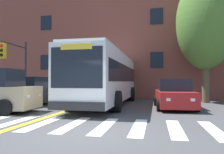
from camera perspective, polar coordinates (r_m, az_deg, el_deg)
ground_plane at (r=6.88m, az=-7.08°, el=-14.18°), size 120.00×120.00×0.00m
crosswalk at (r=7.97m, az=-6.05°, el=-12.36°), size 8.75×3.09×0.01m
lane_line_yellow_inner at (r=22.03m, az=-0.81°, el=-5.23°), size 0.12×36.00×0.01m
lane_line_yellow_outer at (r=21.99m, az=-0.41°, el=-5.24°), size 0.12×36.00×0.01m
city_bus at (r=15.01m, az=-0.90°, el=-0.14°), size 2.97×12.42×3.38m
car_black_near_lane at (r=15.24m, az=-19.70°, el=-3.81°), size 2.57×4.86×1.85m
car_red_far_lane at (r=13.18m, az=15.85°, el=-4.51°), size 2.36×4.55×1.70m
car_teal_behind_bus at (r=25.39m, az=5.41°, el=-2.92°), size 2.20×4.20×1.70m
traffic_light_far_corner at (r=17.19m, az=-23.81°, el=3.98°), size 0.48×3.08×4.66m
street_tree_curbside_large at (r=17.98m, az=23.14°, el=12.82°), size 5.80×5.79×9.37m
building_facade at (r=24.45m, az=-1.10°, el=11.35°), size 39.59×7.95×13.72m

